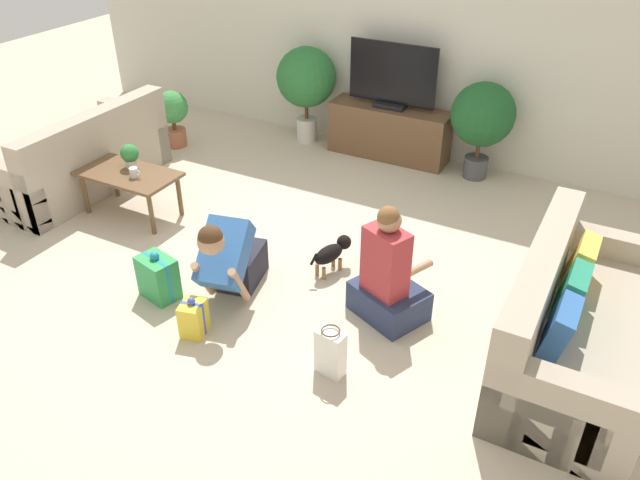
# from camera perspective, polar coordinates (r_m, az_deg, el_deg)

# --- Properties ---
(ground_plane) EXTENTS (16.00, 16.00, 0.00)m
(ground_plane) POSITION_cam_1_polar(r_m,az_deg,el_deg) (5.39, -4.05, -1.47)
(ground_plane) COLOR beige
(wall_back) EXTENTS (8.40, 0.06, 2.60)m
(wall_back) POSITION_cam_1_polar(r_m,az_deg,el_deg) (7.05, 7.41, 18.15)
(wall_back) COLOR beige
(wall_back) RESTS_ON ground_plane
(sofa_left) EXTENTS (0.84, 1.84, 0.84)m
(sofa_left) POSITION_cam_1_polar(r_m,az_deg,el_deg) (6.83, -21.00, 6.86)
(sofa_left) COLOR tan
(sofa_left) RESTS_ON ground_plane
(sofa_right) EXTENTS (0.84, 1.84, 0.84)m
(sofa_right) POSITION_cam_1_polar(r_m,az_deg,el_deg) (4.47, 22.12, -7.42)
(sofa_right) COLOR tan
(sofa_right) RESTS_ON ground_plane
(coffee_table) EXTENTS (0.93, 0.51, 0.44)m
(coffee_table) POSITION_cam_1_polar(r_m,az_deg,el_deg) (6.09, -17.06, 5.46)
(coffee_table) COLOR brown
(coffee_table) RESTS_ON ground_plane
(tv_console) EXTENTS (1.35, 0.39, 0.58)m
(tv_console) POSITION_cam_1_polar(r_m,az_deg,el_deg) (7.12, 6.31, 9.78)
(tv_console) COLOR brown
(tv_console) RESTS_ON ground_plane
(tv) EXTENTS (0.98, 0.20, 0.70)m
(tv) POSITION_cam_1_polar(r_m,az_deg,el_deg) (6.91, 6.61, 14.40)
(tv) COLOR black
(tv) RESTS_ON tv_console
(potted_plant_back_left) EXTENTS (0.68, 0.68, 1.12)m
(potted_plant_back_left) POSITION_cam_1_polar(r_m,az_deg,el_deg) (7.34, -1.27, 14.44)
(potted_plant_back_left) COLOR beige
(potted_plant_back_left) RESTS_ON ground_plane
(potted_plant_corner_left) EXTENTS (0.37, 0.37, 0.66)m
(potted_plant_corner_left) POSITION_cam_1_polar(r_m,az_deg,el_deg) (7.51, -13.33, 11.20)
(potted_plant_corner_left) COLOR #A36042
(potted_plant_corner_left) RESTS_ON ground_plane
(potted_plant_back_right) EXTENTS (0.65, 0.65, 1.03)m
(potted_plant_back_right) POSITION_cam_1_polar(r_m,az_deg,el_deg) (6.65, 14.65, 10.82)
(potted_plant_back_right) COLOR #4C4C51
(potted_plant_back_right) RESTS_ON ground_plane
(person_kneeling) EXTENTS (0.48, 0.82, 0.79)m
(person_kneeling) POSITION_cam_1_polar(r_m,az_deg,el_deg) (4.78, -8.21, -1.63)
(person_kneeling) COLOR #23232D
(person_kneeling) RESTS_ON ground_plane
(person_sitting) EXTENTS (0.64, 0.60, 0.94)m
(person_sitting) POSITION_cam_1_polar(r_m,az_deg,el_deg) (4.56, 6.22, -3.59)
(person_sitting) COLOR #283351
(person_sitting) RESTS_ON ground_plane
(dog) EXTENTS (0.22, 0.45, 0.28)m
(dog) POSITION_cam_1_polar(r_m,az_deg,el_deg) (5.10, 1.16, -1.09)
(dog) COLOR black
(dog) RESTS_ON ground_plane
(gift_box_a) EXTENTS (0.34, 0.27, 0.41)m
(gift_box_a) POSITION_cam_1_polar(r_m,az_deg,el_deg) (4.98, -14.59, -3.32)
(gift_box_a) COLOR #2D934C
(gift_box_a) RESTS_ON ground_plane
(gift_box_b) EXTENTS (0.21, 0.23, 0.31)m
(gift_box_b) POSITION_cam_1_polar(r_m,az_deg,el_deg) (4.59, -11.49, -7.00)
(gift_box_b) COLOR yellow
(gift_box_b) RESTS_ON ground_plane
(gift_bag_a) EXTENTS (0.21, 0.14, 0.37)m
(gift_bag_a) POSITION_cam_1_polar(r_m,az_deg,el_deg) (4.16, 0.96, -10.25)
(gift_bag_a) COLOR white
(gift_bag_a) RESTS_ON ground_plane
(mug) EXTENTS (0.12, 0.08, 0.09)m
(mug) POSITION_cam_1_polar(r_m,az_deg,el_deg) (5.95, -16.63, 5.94)
(mug) COLOR silver
(mug) RESTS_ON coffee_table
(tabletop_plant) EXTENTS (0.17, 0.17, 0.22)m
(tabletop_plant) POSITION_cam_1_polar(r_m,az_deg,el_deg) (6.13, -17.00, 7.47)
(tabletop_plant) COLOR beige
(tabletop_plant) RESTS_ON coffee_table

